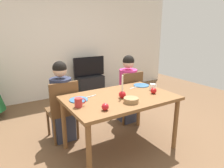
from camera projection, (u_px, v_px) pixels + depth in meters
ground_plane at (120, 148)px, 2.77m from camera, size 7.68×7.68×0.00m
back_wall at (57, 42)px, 4.55m from camera, size 6.40×0.10×2.60m
dining_table at (120, 103)px, 2.59m from camera, size 1.40×0.90×0.75m
chair_left at (63, 107)px, 2.84m from camera, size 0.40×0.40×0.90m
chair_right at (129, 94)px, 3.43m from camera, size 0.40×0.40×0.90m
person_left_child at (62, 103)px, 2.85m from camera, size 0.30×0.30×1.17m
person_right_child at (128, 90)px, 3.44m from camera, size 0.30×0.30×1.17m
tv_stand at (90, 85)px, 4.91m from camera, size 0.64×0.40×0.48m
tv at (89, 67)px, 4.79m from camera, size 0.79×0.05×0.46m
candle_centerpiece at (122, 93)px, 2.49m from camera, size 0.09×0.09×0.30m
plate_left at (79, 100)px, 2.43m from camera, size 0.23×0.23×0.01m
plate_right at (141, 85)px, 3.05m from camera, size 0.23×0.23×0.01m
mug_left at (79, 102)px, 2.21m from camera, size 0.13×0.09×0.10m
mug_right at (153, 87)px, 2.84m from camera, size 0.12×0.08×0.09m
fork_left at (90, 97)px, 2.55m from camera, size 0.18×0.04×0.01m
fork_right at (134, 88)px, 2.94m from camera, size 0.18×0.05×0.01m
bowl_walnuts at (131, 100)px, 2.35m from camera, size 0.18×0.18×0.06m
apple_near_candle at (154, 91)px, 2.67m from camera, size 0.08×0.08×0.08m
apple_by_left_plate at (105, 107)px, 2.12m from camera, size 0.08×0.08×0.08m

